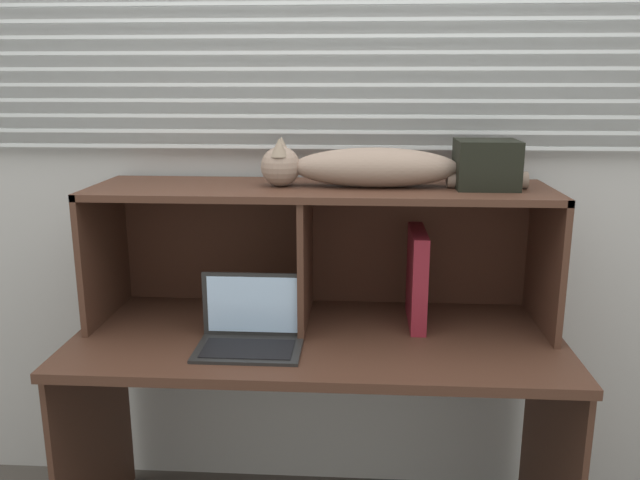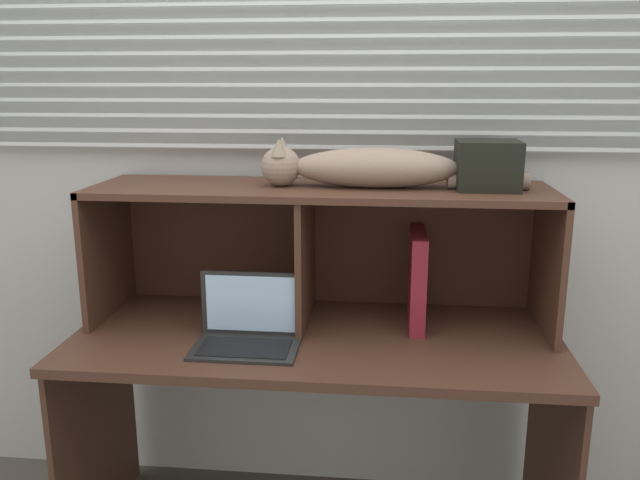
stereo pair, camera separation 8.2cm
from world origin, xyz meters
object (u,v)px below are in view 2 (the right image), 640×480
at_px(cat, 364,168).
at_px(laptop, 248,330).
at_px(binder_upright, 417,278).
at_px(storage_box, 487,165).
at_px(book_stack, 254,313).

distance_m(cat, laptop, 0.62).
bearing_deg(binder_upright, cat, 180.00).
xyz_separation_m(laptop, storage_box, (0.71, 0.23, 0.48)).
relative_size(laptop, book_stack, 1.22).
distance_m(book_stack, storage_box, 0.90).
relative_size(cat, laptop, 2.66).
distance_m(cat, book_stack, 0.61).
xyz_separation_m(cat, book_stack, (-0.36, -0.00, -0.50)).
relative_size(cat, storage_box, 4.41).
bearing_deg(laptop, book_stack, 97.04).
distance_m(binder_upright, storage_box, 0.42).
distance_m(laptop, storage_box, 0.89).
bearing_deg(cat, binder_upright, 0.00).
bearing_deg(binder_upright, storage_box, 0.00).
distance_m(binder_upright, book_stack, 0.56).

